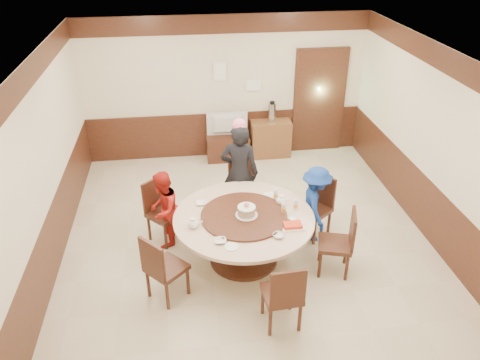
{
  "coord_description": "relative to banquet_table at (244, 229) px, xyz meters",
  "views": [
    {
      "loc": [
        -0.89,
        -5.76,
        4.36
      ],
      "look_at": [
        -0.13,
        -0.09,
        1.1
      ],
      "focal_mm": 35.0,
      "sensor_mm": 36.0,
      "label": 1
    }
  ],
  "objects": [
    {
      "name": "chair_2",
      "position": [
        -1.12,
        0.67,
        -0.23
      ],
      "size": [
        0.62,
        0.62,
        0.97
      ],
      "rotation": [
        0.0,
        0.0,
        3.9
      ],
      "color": "#3F1F13",
      "rests_on": "ground"
    },
    {
      "name": "chair_1",
      "position": [
        0.16,
        1.19,
        -0.23
      ],
      "size": [
        0.47,
        0.48,
        0.97
      ],
      "rotation": [
        0.0,
        0.0,
        3.22
      ],
      "color": "#3F1F13",
      "rests_on": "ground"
    },
    {
      "name": "bowl_2",
      "position": [
        -0.38,
        -0.53,
        0.24
      ],
      "size": [
        0.16,
        0.16,
        0.04
      ],
      "primitive_type": "imported",
      "color": "white",
      "rests_on": "banquet_table"
    },
    {
      "name": "notice_right",
      "position": [
        0.68,
        3.45,
        0.92
      ],
      "size": [
        0.3,
        0.0,
        0.22
      ],
      "primitive_type": "cube",
      "color": "white",
      "rests_on": "room"
    },
    {
      "name": "chair_0",
      "position": [
        1.16,
        0.49,
        -0.23
      ],
      "size": [
        0.62,
        0.62,
        0.97
      ],
      "rotation": [
        0.0,
        0.0,
        2.21
      ],
      "color": "#3F1F13",
      "rests_on": "ground"
    },
    {
      "name": "bottle_1",
      "position": [
        0.74,
        0.07,
        0.3
      ],
      "size": [
        0.06,
        0.06,
        0.16
      ],
      "primitive_type": "cylinder",
      "color": "silver",
      "rests_on": "banquet_table"
    },
    {
      "name": "saucer_far",
      "position": [
        0.45,
        0.5,
        0.22
      ],
      "size": [
        0.18,
        0.18,
        0.01
      ],
      "primitive_type": "cylinder",
      "color": "white",
      "rests_on": "banquet_table"
    },
    {
      "name": "bottle_0",
      "position": [
        0.55,
        -0.0,
        0.3
      ],
      "size": [
        0.06,
        0.06,
        0.16
      ],
      "primitive_type": "cylinder",
      "color": "silver",
      "rests_on": "banquet_table"
    },
    {
      "name": "bowl_1",
      "position": [
        0.37,
        -0.53,
        0.24
      ],
      "size": [
        0.15,
        0.15,
        0.05
      ],
      "primitive_type": "imported",
      "color": "white",
      "rests_on": "banquet_table"
    },
    {
      "name": "bowl_0",
      "position": [
        -0.57,
        0.39,
        0.23
      ],
      "size": [
        0.14,
        0.14,
        0.04
      ],
      "primitive_type": "imported",
      "color": "white",
      "rests_on": "banquet_table"
    },
    {
      "name": "thermos",
      "position": [
        1.03,
        3.27,
        0.41
      ],
      "size": [
        0.15,
        0.15,
        0.38
      ],
      "primitive_type": "cylinder",
      "color": "silver",
      "rests_on": "side_cabinet"
    },
    {
      "name": "chair_3",
      "position": [
        -1.09,
        -0.6,
        -0.23
      ],
      "size": [
        0.62,
        0.62,
        0.97
      ],
      "rotation": [
        0.0,
        0.0,
        5.46
      ],
      "color": "#3F1F13",
      "rests_on": "ground"
    },
    {
      "name": "chair_5",
      "position": [
        1.22,
        -0.4,
        -0.23
      ],
      "size": [
        0.55,
        0.55,
        0.97
      ],
      "rotation": [
        0.0,
        0.0,
        7.56
      ],
      "color": "#3F1F13",
      "rests_on": "ground"
    },
    {
      "name": "bowl_3",
      "position": [
        0.64,
        -0.17,
        0.24
      ],
      "size": [
        0.13,
        0.13,
        0.04
      ],
      "primitive_type": "imported",
      "color": "white",
      "rests_on": "banquet_table"
    },
    {
      "name": "room",
      "position": [
        0.14,
        0.51,
        0.55
      ],
      "size": [
        6.0,
        6.04,
        2.84
      ],
      "color": "beige",
      "rests_on": "ground"
    },
    {
      "name": "person_blue",
      "position": [
        1.13,
        0.39,
        0.07
      ],
      "size": [
        0.5,
        0.81,
        1.21
      ],
      "primitive_type": "imported",
      "rotation": [
        0.0,
        0.0,
        1.5
      ],
      "color": "navy",
      "rests_on": "ground"
    },
    {
      "name": "person_standing",
      "position": [
        0.09,
        1.1,
        0.29
      ],
      "size": [
        0.69,
        0.55,
        1.65
      ],
      "primitive_type": "imported",
      "rotation": [
        0.0,
        0.0,
        2.86
      ],
      "color": "black",
      "rests_on": "ground"
    },
    {
      "name": "television",
      "position": [
        0.13,
        3.24,
        0.2
      ],
      "size": [
        0.81,
        0.12,
        0.47
      ],
      "primitive_type": "imported",
      "rotation": [
        0.0,
        0.0,
        3.12
      ],
      "color": "gray",
      "rests_on": "tv_stand"
    },
    {
      "name": "teapot_right",
      "position": [
        0.57,
        0.24,
        0.28
      ],
      "size": [
        0.17,
        0.15,
        0.13
      ],
      "primitive_type": "ellipsoid",
      "color": "white",
      "rests_on": "banquet_table"
    },
    {
      "name": "banquet_table",
      "position": [
        0.0,
        0.0,
        0.0
      ],
      "size": [
        1.94,
        1.94,
        0.78
      ],
      "color": "#3F1F13",
      "rests_on": "ground"
    },
    {
      "name": "side_cabinet",
      "position": [
        1.01,
        3.27,
        -0.16
      ],
      "size": [
        0.8,
        0.4,
        0.75
      ],
      "primitive_type": "cube",
      "color": "brown",
      "rests_on": "ground"
    },
    {
      "name": "shrimp_platter",
      "position": [
        0.6,
        -0.35,
        0.24
      ],
      "size": [
        0.3,
        0.2,
        0.06
      ],
      "color": "white",
      "rests_on": "banquet_table"
    },
    {
      "name": "chair_4",
      "position": [
        0.28,
        -1.26,
        -0.23
      ],
      "size": [
        0.47,
        0.48,
        0.97
      ],
      "rotation": [
        0.0,
        0.0,
        6.35
      ],
      "color": "#3F1F13",
      "rests_on": "ground"
    },
    {
      "name": "bottle_2",
      "position": [
        0.52,
        0.38,
        0.3
      ],
      "size": [
        0.06,
        0.06,
        0.16
      ],
      "primitive_type": "cylinder",
      "color": "silver",
      "rests_on": "banquet_table"
    },
    {
      "name": "birthday_cake",
      "position": [
        0.03,
        -0.02,
        0.32
      ],
      "size": [
        0.31,
        0.31,
        0.2
      ],
      "color": "white",
      "rests_on": "banquet_table"
    },
    {
      "name": "teapot_left",
      "position": [
        -0.7,
        -0.17,
        0.28
      ],
      "size": [
        0.17,
        0.15,
        0.13
      ],
      "primitive_type": "ellipsoid",
      "color": "white",
      "rests_on": "banquet_table"
    },
    {
      "name": "tv_stand",
      "position": [
        0.13,
        3.24,
        -0.28
      ],
      "size": [
        0.85,
        0.45,
        0.5
      ],
      "primitive_type": "cube",
      "color": "#3F1F13",
      "rests_on": "ground"
    },
    {
      "name": "saucer_near",
      "position": [
        -0.25,
        -0.65,
        0.22
      ],
      "size": [
        0.18,
        0.18,
        0.01
      ],
      "primitive_type": "cylinder",
      "color": "white",
      "rests_on": "banquet_table"
    },
    {
      "name": "notice_left",
      "position": [
        0.03,
        3.45,
        1.22
      ],
      "size": [
        0.25,
        0.0,
        0.35
      ],
      "primitive_type": "cube",
      "color": "white",
      "rests_on": "room"
    },
    {
      "name": "person_red",
      "position": [
        -1.11,
        0.56,
        0.07
      ],
      "size": [
        0.6,
        0.68,
        1.2
      ],
      "primitive_type": "imported",
      "rotation": [
        0.0,
        0.0,
        4.43
      ],
      "color": "red",
      "rests_on": "ground"
    }
  ]
}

